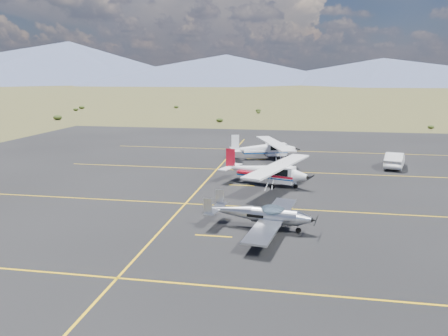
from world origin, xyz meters
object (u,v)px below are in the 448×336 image
(aircraft_low_wing, at_px, (262,215))
(aircraft_plain, at_px, (265,148))
(aircraft_cessna, at_px, (266,170))
(sedan, at_px, (395,160))

(aircraft_low_wing, xyz_separation_m, aircraft_plain, (-1.59, 20.70, 0.28))
(aircraft_cessna, relative_size, aircraft_plain, 1.03)
(sedan, bearing_deg, aircraft_plain, 5.02)
(aircraft_low_wing, bearing_deg, aircraft_cessna, 102.38)
(aircraft_cessna, distance_m, sedan, 13.97)
(aircraft_low_wing, bearing_deg, sedan, 69.47)
(aircraft_low_wing, distance_m, aircraft_plain, 20.77)
(aircraft_cessna, distance_m, aircraft_plain, 10.78)
(aircraft_low_wing, xyz_separation_m, aircraft_cessna, (-0.58, 9.97, 0.31))
(aircraft_low_wing, distance_m, sedan, 21.25)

